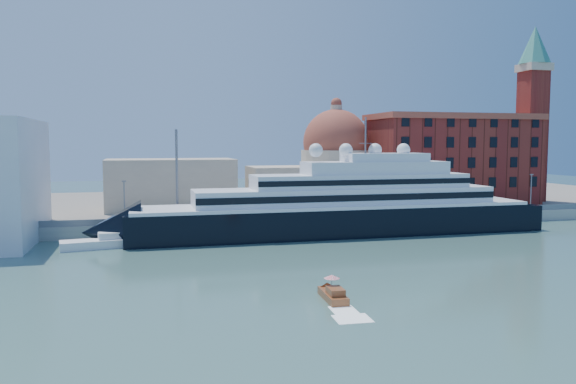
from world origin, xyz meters
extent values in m
plane|color=#345A56|center=(0.00, 0.00, 0.00)|extent=(400.00, 400.00, 0.00)
cube|color=gray|center=(0.00, 34.00, 1.25)|extent=(180.00, 10.00, 2.50)
cube|color=slate|center=(0.00, 75.00, 1.00)|extent=(260.00, 72.00, 2.00)
cube|color=slate|center=(0.00, 29.50, 3.10)|extent=(180.00, 0.10, 1.20)
cube|color=black|center=(9.59, 23.00, 2.23)|extent=(79.13, 12.17, 6.59)
cone|color=black|center=(-32.01, 23.00, 2.23)|extent=(10.14, 12.17, 12.17)
cube|color=black|center=(49.15, 23.00, 2.03)|extent=(6.09, 11.16, 6.09)
cube|color=white|center=(9.59, 23.00, 5.78)|extent=(77.10, 12.38, 0.61)
cube|color=white|center=(11.61, 23.00, 7.61)|extent=(58.84, 10.14, 3.04)
cube|color=black|center=(11.61, 17.93, 7.61)|extent=(58.84, 0.15, 1.22)
cube|color=white|center=(14.66, 23.00, 10.45)|extent=(42.61, 9.13, 2.64)
cube|color=white|center=(17.70, 23.00, 12.99)|extent=(28.41, 8.12, 2.43)
cube|color=white|center=(19.73, 23.00, 15.01)|extent=(16.23, 7.10, 1.62)
cylinder|color=slate|center=(15.67, 23.00, 19.28)|extent=(0.30, 0.30, 7.10)
sphere|color=white|center=(5.53, 23.00, 16.43)|extent=(2.64, 2.64, 2.64)
sphere|color=white|center=(11.61, 23.00, 16.43)|extent=(2.64, 2.64, 2.64)
sphere|color=white|center=(17.70, 23.00, 16.43)|extent=(2.64, 2.64, 2.64)
sphere|color=white|center=(23.79, 23.00, 16.43)|extent=(2.64, 2.64, 2.64)
cube|color=white|center=(-34.06, 19.98, 0.62)|extent=(12.86, 5.98, 1.65)
cube|color=white|center=(-32.02, 20.30, 1.96)|extent=(4.47, 3.18, 1.24)
cube|color=brown|center=(-5.90, -20.12, 0.36)|extent=(2.38, 6.24, 1.02)
cube|color=brown|center=(-5.96, -21.14, 1.23)|extent=(1.77, 2.64, 0.82)
cylinder|color=slate|center=(-5.87, -19.61, 1.64)|extent=(0.06, 0.06, 1.64)
cone|color=red|center=(-5.87, -19.61, 2.56)|extent=(1.84, 1.84, 0.41)
cube|color=maroon|center=(52.00, 52.00, 13.00)|extent=(42.00, 18.00, 22.00)
cube|color=#974331|center=(52.00, 52.00, 24.50)|extent=(43.00, 19.00, 1.50)
cube|color=maroon|center=(76.00, 52.00, 19.50)|extent=(6.00, 6.00, 35.00)
cube|color=beige|center=(76.00, 52.00, 38.00)|extent=(7.00, 7.00, 2.00)
cone|color=teal|center=(76.00, 52.00, 44.00)|extent=(8.40, 8.40, 10.00)
cylinder|color=beige|center=(22.00, 58.00, 9.00)|extent=(18.00, 18.00, 14.00)
sphere|color=#974331|center=(22.00, 58.00, 18.00)|extent=(17.00, 17.00, 17.00)
cylinder|color=beige|center=(22.00, 58.00, 26.00)|extent=(3.00, 3.00, 3.00)
cube|color=beige|center=(8.00, 56.00, 7.00)|extent=(18.00, 14.00, 10.00)
cube|color=beige|center=(-20.00, 58.00, 8.00)|extent=(30.00, 16.00, 12.00)
cylinder|color=slate|center=(-30.00, 31.00, 6.50)|extent=(0.24, 0.24, 8.00)
cube|color=slate|center=(-30.00, 31.00, 10.60)|extent=(0.80, 0.30, 0.25)
cylinder|color=slate|center=(0.00, 31.00, 6.50)|extent=(0.24, 0.24, 8.00)
cube|color=slate|center=(0.00, 31.00, 10.60)|extent=(0.80, 0.30, 0.25)
cylinder|color=slate|center=(30.00, 31.00, 6.50)|extent=(0.24, 0.24, 8.00)
cube|color=slate|center=(30.00, 31.00, 10.60)|extent=(0.80, 0.30, 0.25)
cylinder|color=slate|center=(60.00, 31.00, 6.50)|extent=(0.24, 0.24, 8.00)
cube|color=slate|center=(60.00, 31.00, 10.60)|extent=(0.80, 0.30, 0.25)
cylinder|color=slate|center=(-20.00, 33.00, 11.50)|extent=(0.50, 0.50, 18.00)
camera|label=1|loc=(-26.61, -79.32, 17.75)|focal=35.00mm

